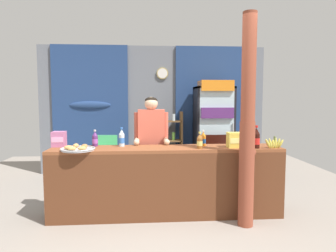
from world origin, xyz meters
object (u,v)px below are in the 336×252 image
(soda_bottle_water, at_px, (122,138))
(banana_bunch, at_px, (274,143))
(shopkeeper, at_px, (151,137))
(snack_box_wafer, at_px, (59,139))
(soda_bottle_iced_tea, at_px, (200,141))
(soda_bottle_orange_soda, at_px, (203,139))
(drink_fridge, at_px, (214,125))
(timber_post, at_px, (248,126))
(bottle_shelf_rack, at_px, (170,142))
(plastic_lawn_chair, at_px, (105,156))
(stall_counter, at_px, (167,176))
(soda_bottle_cola, at_px, (256,139))
(snack_box_instant_noodle, at_px, (236,140))
(soda_bottle_grape_soda, at_px, (95,139))
(pastry_tray, at_px, (78,149))

(soda_bottle_water, bearing_deg, banana_bunch, -8.81)
(shopkeeper, bearing_deg, snack_box_wafer, -166.44)
(soda_bottle_iced_tea, bearing_deg, soda_bottle_orange_soda, 67.90)
(soda_bottle_orange_soda, relative_size, snack_box_wafer, 1.07)
(drink_fridge, bearing_deg, timber_post, -93.27)
(bottle_shelf_rack, bearing_deg, plastic_lawn_chair, -163.36)
(stall_counter, bearing_deg, snack_box_wafer, 168.90)
(soda_bottle_cola, relative_size, soda_bottle_orange_soda, 1.37)
(timber_post, distance_m, snack_box_wafer, 2.43)
(shopkeeper, relative_size, snack_box_instant_noodle, 6.74)
(bottle_shelf_rack, xyz_separation_m, snack_box_instant_noodle, (0.69, -2.14, 0.33))
(soda_bottle_grape_soda, bearing_deg, soda_bottle_cola, -8.64)
(shopkeeper, bearing_deg, soda_bottle_orange_soda, -29.17)
(soda_bottle_grape_soda, xyz_separation_m, soda_bottle_water, (0.35, -0.04, 0.01))
(snack_box_instant_noodle, distance_m, banana_bunch, 0.47)
(snack_box_wafer, bearing_deg, drink_fridge, 35.52)
(soda_bottle_iced_tea, xyz_separation_m, snack_box_instant_noodle, (0.49, 0.05, 0.01))
(bottle_shelf_rack, distance_m, shopkeeper, 1.68)
(drink_fridge, xyz_separation_m, banana_bunch, (0.30, -2.12, -0.07))
(soda_bottle_cola, height_order, soda_bottle_iced_tea, soda_bottle_cola)
(plastic_lawn_chair, bearing_deg, soda_bottle_grape_soda, -87.08)
(plastic_lawn_chair, bearing_deg, banana_bunch, -38.01)
(stall_counter, bearing_deg, drink_fridge, 62.48)
(soda_bottle_cola, bearing_deg, soda_bottle_orange_soda, 159.90)
(drink_fridge, bearing_deg, soda_bottle_cola, -88.05)
(soda_bottle_cola, relative_size, banana_bunch, 1.09)
(soda_bottle_cola, bearing_deg, plastic_lawn_chair, 139.50)
(soda_bottle_iced_tea, xyz_separation_m, soda_bottle_grape_soda, (-1.36, 0.29, 0.00))
(soda_bottle_orange_soda, distance_m, banana_bunch, 0.91)
(shopkeeper, relative_size, soda_bottle_cola, 5.34)
(bottle_shelf_rack, bearing_deg, soda_bottle_grape_soda, -121.45)
(drink_fridge, bearing_deg, snack_box_instant_noodle, -94.59)
(bottle_shelf_rack, height_order, pastry_tray, bottle_shelf_rack)
(shopkeeper, relative_size, soda_bottle_orange_soda, 7.29)
(soda_bottle_iced_tea, relative_size, snack_box_wafer, 1.07)
(plastic_lawn_chair, distance_m, soda_bottle_water, 1.71)
(soda_bottle_iced_tea, distance_m, soda_bottle_grape_soda, 1.39)
(plastic_lawn_chair, height_order, snack_box_instant_noodle, snack_box_instant_noodle)
(plastic_lawn_chair, bearing_deg, timber_post, -47.10)
(stall_counter, bearing_deg, banana_bunch, -2.84)
(soda_bottle_orange_soda, bearing_deg, soda_bottle_water, 177.56)
(timber_post, relative_size, soda_bottle_water, 9.95)
(plastic_lawn_chair, xyz_separation_m, soda_bottle_water, (0.43, -1.57, 0.52))
(drink_fridge, xyz_separation_m, shopkeeper, (-1.26, -1.48, -0.05))
(plastic_lawn_chair, height_order, snack_box_wafer, snack_box_wafer)
(timber_post, relative_size, snack_box_wafer, 12.63)
(shopkeeper, xyz_separation_m, soda_bottle_cola, (1.33, -0.62, 0.05))
(soda_bottle_iced_tea, distance_m, soda_bottle_water, 1.04)
(bottle_shelf_rack, height_order, soda_bottle_iced_tea, bottle_shelf_rack)
(soda_bottle_cola, relative_size, soda_bottle_grape_soda, 1.33)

